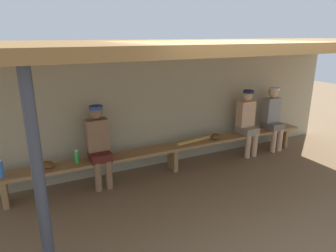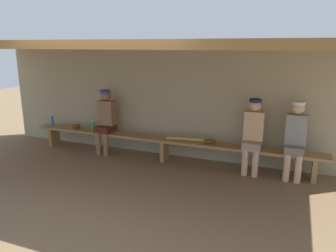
{
  "view_description": "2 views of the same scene",
  "coord_description": "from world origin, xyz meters",
  "px_view_note": "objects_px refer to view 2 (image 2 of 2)",
  "views": [
    {
      "loc": [
        -2.36,
        -3.0,
        2.41
      ],
      "look_at": [
        -0.18,
        1.38,
        0.91
      ],
      "focal_mm": 32.19,
      "sensor_mm": 36.0,
      "label": 1
    },
    {
      "loc": [
        2.33,
        -4.11,
        2.26
      ],
      "look_at": [
        0.28,
        1.06,
        0.85
      ],
      "focal_mm": 34.45,
      "sensor_mm": 36.0,
      "label": 2
    }
  ],
  "objects_px": {
    "player_in_blue": "(106,119)",
    "baseball_glove_worn": "(210,141)",
    "water_bottle_orange": "(52,121)",
    "player_rightmost": "(295,137)",
    "baseball_bat": "(188,139)",
    "baseball_glove_tan": "(76,126)",
    "player_near_post": "(253,133)",
    "bench": "(164,142)",
    "water_bottle_clear": "(93,125)"
  },
  "relations": [
    {
      "from": "player_rightmost",
      "to": "water_bottle_orange",
      "type": "distance_m",
      "value": 5.14
    },
    {
      "from": "water_bottle_orange",
      "to": "player_in_blue",
      "type": "bearing_deg",
      "value": 1.22
    },
    {
      "from": "player_in_blue",
      "to": "baseball_bat",
      "type": "bearing_deg",
      "value": -0.11
    },
    {
      "from": "bench",
      "to": "baseball_glove_worn",
      "type": "distance_m",
      "value": 0.94
    },
    {
      "from": "bench",
      "to": "baseball_glove_tan",
      "type": "height_order",
      "value": "baseball_glove_tan"
    },
    {
      "from": "player_rightmost",
      "to": "water_bottle_orange",
      "type": "bearing_deg",
      "value": -179.67
    },
    {
      "from": "water_bottle_orange",
      "to": "water_bottle_clear",
      "type": "bearing_deg",
      "value": 3.12
    },
    {
      "from": "baseball_glove_worn",
      "to": "baseball_bat",
      "type": "distance_m",
      "value": 0.43
    },
    {
      "from": "player_rightmost",
      "to": "baseball_glove_worn",
      "type": "distance_m",
      "value": 1.49
    },
    {
      "from": "baseball_glove_tan",
      "to": "baseball_bat",
      "type": "distance_m",
      "value": 2.63
    },
    {
      "from": "player_rightmost",
      "to": "baseball_bat",
      "type": "distance_m",
      "value": 1.92
    },
    {
      "from": "baseball_glove_tan",
      "to": "baseball_glove_worn",
      "type": "bearing_deg",
      "value": 58.39
    },
    {
      "from": "player_near_post",
      "to": "baseball_glove_worn",
      "type": "xyz_separation_m",
      "value": [
        -0.77,
        -0.01,
        -0.24
      ]
    },
    {
      "from": "player_in_blue",
      "to": "baseball_glove_worn",
      "type": "relative_size",
      "value": 5.6
    },
    {
      "from": "baseball_glove_worn",
      "to": "player_in_blue",
      "type": "bearing_deg",
      "value": -36.95
    },
    {
      "from": "bench",
      "to": "player_rightmost",
      "type": "height_order",
      "value": "player_rightmost"
    },
    {
      "from": "water_bottle_clear",
      "to": "baseball_bat",
      "type": "relative_size",
      "value": 0.25
    },
    {
      "from": "bench",
      "to": "baseball_glove_tan",
      "type": "bearing_deg",
      "value": 179.12
    },
    {
      "from": "player_in_blue",
      "to": "baseball_glove_worn",
      "type": "bearing_deg",
      "value": -0.35
    },
    {
      "from": "baseball_glove_tan",
      "to": "baseball_glove_worn",
      "type": "distance_m",
      "value": 3.06
    },
    {
      "from": "water_bottle_orange",
      "to": "baseball_glove_worn",
      "type": "relative_size",
      "value": 1.12
    },
    {
      "from": "player_rightmost",
      "to": "player_in_blue",
      "type": "bearing_deg",
      "value": 180.0
    },
    {
      "from": "baseball_bat",
      "to": "player_rightmost",
      "type": "bearing_deg",
      "value": -7.29
    },
    {
      "from": "baseball_bat",
      "to": "baseball_glove_tan",
      "type": "bearing_deg",
      "value": 171.89
    },
    {
      "from": "player_near_post",
      "to": "baseball_glove_worn",
      "type": "distance_m",
      "value": 0.81
    },
    {
      "from": "player_near_post",
      "to": "water_bottle_orange",
      "type": "xyz_separation_m",
      "value": [
        -4.44,
        -0.03,
        -0.16
      ]
    },
    {
      "from": "player_in_blue",
      "to": "baseball_glove_worn",
      "type": "xyz_separation_m",
      "value": [
        2.27,
        -0.01,
        -0.24
      ]
    },
    {
      "from": "player_near_post",
      "to": "water_bottle_orange",
      "type": "bearing_deg",
      "value": -179.61
    },
    {
      "from": "player_near_post",
      "to": "baseball_glove_tan",
      "type": "bearing_deg",
      "value": 179.57
    },
    {
      "from": "bench",
      "to": "player_near_post",
      "type": "height_order",
      "value": "player_near_post"
    },
    {
      "from": "water_bottle_orange",
      "to": "player_near_post",
      "type": "bearing_deg",
      "value": 0.39
    },
    {
      "from": "player_near_post",
      "to": "baseball_bat",
      "type": "distance_m",
      "value": 1.23
    },
    {
      "from": "water_bottle_orange",
      "to": "baseball_glove_worn",
      "type": "height_order",
      "value": "water_bottle_orange"
    },
    {
      "from": "player_rightmost",
      "to": "water_bottle_clear",
      "type": "height_order",
      "value": "player_rightmost"
    },
    {
      "from": "player_near_post",
      "to": "baseball_bat",
      "type": "xyz_separation_m",
      "value": [
        -1.2,
        -0.0,
        -0.25
      ]
    },
    {
      "from": "player_rightmost",
      "to": "baseball_bat",
      "type": "relative_size",
      "value": 1.56
    },
    {
      "from": "player_rightmost",
      "to": "water_bottle_orange",
      "type": "height_order",
      "value": "player_rightmost"
    },
    {
      "from": "water_bottle_orange",
      "to": "baseball_glove_worn",
      "type": "xyz_separation_m",
      "value": [
        3.67,
        0.02,
        -0.08
      ]
    },
    {
      "from": "baseball_glove_tan",
      "to": "baseball_bat",
      "type": "xyz_separation_m",
      "value": [
        2.63,
        -0.03,
        -0.01
      ]
    },
    {
      "from": "player_rightmost",
      "to": "baseball_bat",
      "type": "xyz_separation_m",
      "value": [
        -1.9,
        -0.0,
        -0.25
      ]
    },
    {
      "from": "player_rightmost",
      "to": "player_near_post",
      "type": "xyz_separation_m",
      "value": [
        -0.7,
        0.0,
        0.0
      ]
    },
    {
      "from": "player_rightmost",
      "to": "player_near_post",
      "type": "bearing_deg",
      "value": 180.0
    },
    {
      "from": "player_rightmost",
      "to": "water_bottle_orange",
      "type": "relative_size",
      "value": 5.02
    },
    {
      "from": "water_bottle_orange",
      "to": "baseball_glove_tan",
      "type": "distance_m",
      "value": 0.62
    },
    {
      "from": "player_rightmost",
      "to": "baseball_glove_tan",
      "type": "height_order",
      "value": "player_rightmost"
    },
    {
      "from": "baseball_glove_worn",
      "to": "baseball_bat",
      "type": "bearing_deg",
      "value": -37.97
    },
    {
      "from": "bench",
      "to": "baseball_glove_worn",
      "type": "relative_size",
      "value": 25.0
    },
    {
      "from": "player_rightmost",
      "to": "player_near_post",
      "type": "height_order",
      "value": "same"
    },
    {
      "from": "water_bottle_orange",
      "to": "player_rightmost",
      "type": "bearing_deg",
      "value": 0.33
    },
    {
      "from": "player_rightmost",
      "to": "player_in_blue",
      "type": "distance_m",
      "value": 3.74
    }
  ]
}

